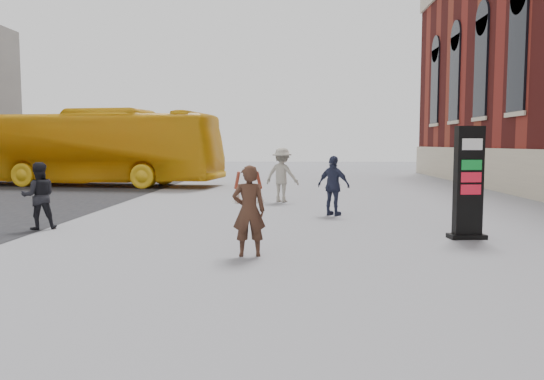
{
  "coord_description": "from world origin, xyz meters",
  "views": [
    {
      "loc": [
        0.81,
        -9.21,
        2.0
      ],
      "look_at": [
        0.4,
        1.07,
        1.1
      ],
      "focal_mm": 35.0,
      "sensor_mm": 36.0,
      "label": 1
    }
  ],
  "objects_px": {
    "bus": "(87,148)",
    "pedestrian_a": "(39,196)",
    "info_pylon": "(468,183)",
    "pedestrian_b": "(282,175)",
    "pedestrian_c": "(334,186)",
    "woman": "(249,210)"
  },
  "relations": [
    {
      "from": "bus",
      "to": "pedestrian_a",
      "type": "distance_m",
      "value": 13.61
    },
    {
      "from": "bus",
      "to": "pedestrian_a",
      "type": "xyz_separation_m",
      "value": [
        3.96,
        -12.98,
        -1.02
      ]
    },
    {
      "from": "info_pylon",
      "to": "bus",
      "type": "height_order",
      "value": "bus"
    },
    {
      "from": "pedestrian_b",
      "to": "pedestrian_c",
      "type": "distance_m",
      "value": 3.71
    },
    {
      "from": "woman",
      "to": "info_pylon",
      "type": "bearing_deg",
      "value": -164.67
    },
    {
      "from": "pedestrian_c",
      "to": "info_pylon",
      "type": "bearing_deg",
      "value": 159.37
    },
    {
      "from": "woman",
      "to": "pedestrian_a",
      "type": "xyz_separation_m",
      "value": [
        -5.15,
        2.77,
        -0.05
      ]
    },
    {
      "from": "pedestrian_a",
      "to": "pedestrian_b",
      "type": "xyz_separation_m",
      "value": [
        5.55,
        6.05,
        0.14
      ]
    },
    {
      "from": "info_pylon",
      "to": "pedestrian_c",
      "type": "height_order",
      "value": "info_pylon"
    },
    {
      "from": "bus",
      "to": "pedestrian_c",
      "type": "distance_m",
      "value": 15.12
    },
    {
      "from": "bus",
      "to": "pedestrian_c",
      "type": "relative_size",
      "value": 7.75
    },
    {
      "from": "info_pylon",
      "to": "pedestrian_a",
      "type": "distance_m",
      "value": 9.65
    },
    {
      "from": "bus",
      "to": "pedestrian_c",
      "type": "xyz_separation_m",
      "value": [
        11.01,
        -10.32,
        -0.97
      ]
    },
    {
      "from": "woman",
      "to": "pedestrian_c",
      "type": "height_order",
      "value": "pedestrian_c"
    },
    {
      "from": "pedestrian_a",
      "to": "info_pylon",
      "type": "bearing_deg",
      "value": 147.05
    },
    {
      "from": "pedestrian_b",
      "to": "woman",
      "type": "bearing_deg",
      "value": 111.0
    },
    {
      "from": "info_pylon",
      "to": "pedestrian_a",
      "type": "bearing_deg",
      "value": 169.13
    },
    {
      "from": "woman",
      "to": "bus",
      "type": "xyz_separation_m",
      "value": [
        -9.11,
        15.75,
        0.97
      ]
    },
    {
      "from": "info_pylon",
      "to": "bus",
      "type": "distance_m",
      "value": 19.37
    },
    {
      "from": "info_pylon",
      "to": "woman",
      "type": "xyz_separation_m",
      "value": [
        -4.45,
        -1.93,
        -0.35
      ]
    },
    {
      "from": "pedestrian_a",
      "to": "pedestrian_c",
      "type": "relative_size",
      "value": 0.94
    },
    {
      "from": "info_pylon",
      "to": "bus",
      "type": "xyz_separation_m",
      "value": [
        -13.56,
        13.82,
        0.62
      ]
    }
  ]
}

